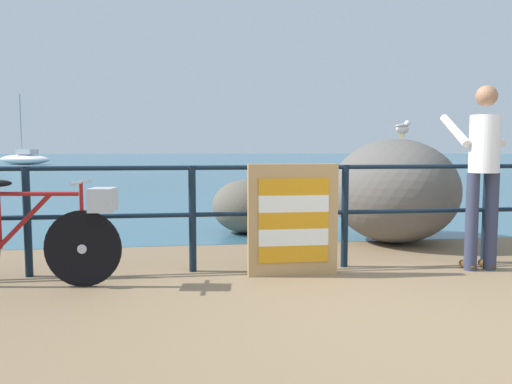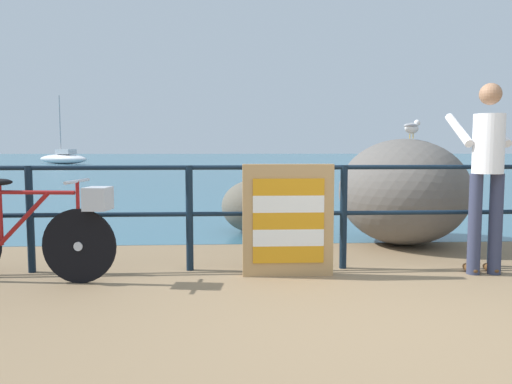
{
  "view_description": "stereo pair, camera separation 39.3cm",
  "coord_description": "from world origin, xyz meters",
  "views": [
    {
      "loc": [
        -1.52,
        -3.16,
        1.19
      ],
      "look_at": [
        -0.84,
        2.06,
        0.73
      ],
      "focal_mm": 35.43,
      "sensor_mm": 36.0,
      "label": 1
    },
    {
      "loc": [
        -1.13,
        -3.2,
        1.19
      ],
      "look_at": [
        -0.84,
        2.06,
        0.73
      ],
      "focal_mm": 35.43,
      "sensor_mm": 36.0,
      "label": 2
    }
  ],
  "objects": [
    {
      "name": "ground_plane",
      "position": [
        0.0,
        20.0,
        -0.05
      ],
      "size": [
        120.0,
        120.0,
        0.1
      ],
      "primitive_type": "cube",
      "color": "#846B4C"
    },
    {
      "name": "sea_surface",
      "position": [
        0.0,
        47.95,
        0.0
      ],
      "size": [
        120.0,
        90.0,
        0.01
      ],
      "primitive_type": "cube",
      "color": "#38667A",
      "rests_on": "ground_plane"
    },
    {
      "name": "promenade_railing",
      "position": [
        -0.0,
        1.66,
        0.64
      ],
      "size": [
        9.1,
        0.07,
        1.02
      ],
      "color": "black",
      "rests_on": "ground_plane"
    },
    {
      "name": "bicycle",
      "position": [
        -2.81,
        1.29,
        0.46
      ],
      "size": [
        1.69,
        0.48,
        0.92
      ],
      "rotation": [
        0.0,
        0.0,
        -0.12
      ],
      "color": "black",
      "rests_on": "ground_plane"
    },
    {
      "name": "person_at_railing",
      "position": [
        1.28,
        1.38,
        0.99
      ],
      "size": [
        0.45,
        0.64,
        1.78
      ],
      "rotation": [
        0.0,
        0.0,
        1.54
      ],
      "color": "#333851",
      "rests_on": "ground_plane"
    },
    {
      "name": "folded_deckchair_stack",
      "position": [
        -0.58,
        1.41,
        0.52
      ],
      "size": [
        0.84,
        0.1,
        1.04
      ],
      "color": "tan",
      "rests_on": "ground_plane"
    },
    {
      "name": "breakwater_boulder_main",
      "position": [
        1.02,
        2.88,
        0.65
      ],
      "size": [
        1.57,
        1.68,
        1.3
      ],
      "color": "#605B56",
      "rests_on": "ground"
    },
    {
      "name": "breakwater_boulder_left",
      "position": [
        -0.75,
        3.82,
        0.37
      ],
      "size": [
        0.95,
        1.0,
        0.74
      ],
      "color": "#615B4E",
      "rests_on": "ground"
    },
    {
      "name": "seagull",
      "position": [
        1.09,
        2.84,
        1.44
      ],
      "size": [
        0.31,
        0.26,
        0.23
      ],
      "rotation": [
        0.0,
        0.0,
        0.67
      ],
      "color": "gold",
      "rests_on": "breakwater_boulder_main"
    },
    {
      "name": "sailboat",
      "position": [
        -13.03,
        34.0,
        0.42
      ],
      "size": [
        4.47,
        3.3,
        4.9
      ],
      "rotation": [
        0.0,
        0.0,
        2.62
      ],
      "color": "white",
      "rests_on": "sea_surface"
    }
  ]
}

